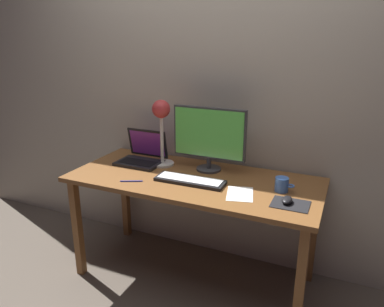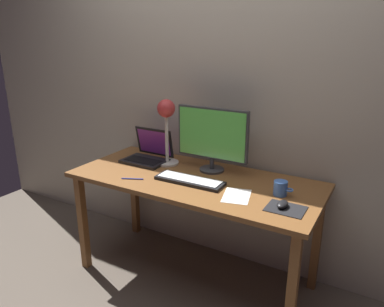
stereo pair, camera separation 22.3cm
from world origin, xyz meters
name	(u,v)px [view 2 (the right image)]	position (x,y,z in m)	size (l,w,h in m)	color
ground_plane	(194,276)	(0.00, 0.00, 0.00)	(4.80, 4.80, 0.00)	brown
back_wall	(224,83)	(0.00, 0.40, 1.30)	(4.80, 0.06, 2.60)	#B2A893
desk	(194,189)	(0.00, 0.00, 0.66)	(1.60, 0.70, 0.74)	brown
monitor	(212,136)	(0.04, 0.17, 0.98)	(0.50, 0.17, 0.43)	#38383A
keyboard_main	(190,180)	(0.01, -0.08, 0.75)	(0.44, 0.15, 0.03)	black
laptop	(149,152)	(-0.46, 0.14, 0.80)	(0.31, 0.26, 0.23)	black
desk_lamp	(166,119)	(-0.30, 0.14, 1.06)	(0.16, 0.16, 0.46)	beige
mousepad	(286,209)	(0.63, -0.14, 0.74)	(0.20, 0.16, 0.00)	black
mouse	(282,204)	(0.61, -0.14, 0.76)	(0.06, 0.10, 0.03)	black
coffee_mug	(281,188)	(0.56, 0.02, 0.78)	(0.11, 0.08, 0.08)	#3F72CC
paper_sheet_near_mouse	(237,196)	(0.34, -0.12, 0.74)	(0.15, 0.21, 0.00)	white
pen	(132,179)	(-0.33, -0.22, 0.74)	(0.01, 0.01, 0.14)	#2633A5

